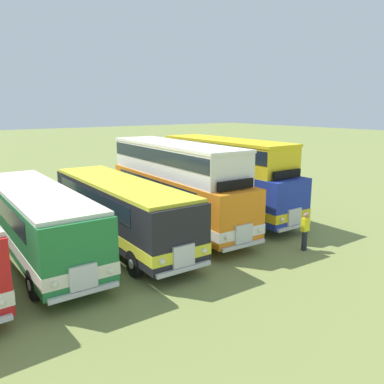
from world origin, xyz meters
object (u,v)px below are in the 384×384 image
(bus_fifth_in_row, at_px, (119,207))
(marshal_person, at_px, (305,231))
(bus_fourth_in_row, at_px, (37,217))
(bus_seventh_in_row, at_px, (227,174))
(bus_sixth_in_row, at_px, (176,181))

(bus_fifth_in_row, height_order, marshal_person, bus_fifth_in_row)
(bus_fourth_in_row, bearing_deg, marshal_person, -32.51)
(bus_fifth_in_row, bearing_deg, bus_seventh_in_row, 5.13)
(bus_fourth_in_row, relative_size, marshal_person, 6.38)
(marshal_person, bearing_deg, bus_fourth_in_row, 147.49)
(bus_sixth_in_row, height_order, bus_seventh_in_row, same)
(bus_fourth_in_row, xyz_separation_m, bus_seventh_in_row, (10.74, 0.16, 0.71))
(bus_fifth_in_row, height_order, bus_sixth_in_row, bus_sixth_in_row)
(bus_sixth_in_row, xyz_separation_m, bus_seventh_in_row, (3.58, 0.08, -0.00))
(bus_fourth_in_row, relative_size, bus_sixth_in_row, 1.02)
(marshal_person, bearing_deg, bus_seventh_in_row, 81.58)
(bus_fifth_in_row, distance_m, bus_sixth_in_row, 3.70)
(bus_fourth_in_row, bearing_deg, bus_sixth_in_row, 0.63)
(bus_fourth_in_row, xyz_separation_m, bus_sixth_in_row, (7.17, 0.08, 0.72))
(bus_seventh_in_row, distance_m, marshal_person, 6.66)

